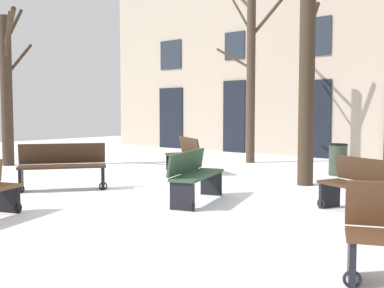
% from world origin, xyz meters
% --- Properties ---
extents(ground_plane, '(31.28, 31.28, 0.00)m').
position_xyz_m(ground_plane, '(0.00, 0.00, 0.00)').
color(ground_plane, white).
extents(building_facade, '(19.55, 0.60, 7.97)m').
position_xyz_m(building_facade, '(-0.01, 8.24, 4.02)').
color(building_facade, tan).
rests_on(building_facade, ground).
extents(tree_center, '(2.19, 1.14, 5.53)m').
position_xyz_m(tree_center, '(-0.81, 5.39, 2.83)').
color(tree_center, '#423326').
rests_on(tree_center, ground).
extents(tree_foreground, '(1.77, 1.51, 4.65)m').
position_xyz_m(tree_foreground, '(-5.76, 0.18, 2.38)').
color(tree_foreground, '#382B1E').
rests_on(tree_foreground, ground).
extents(tree_left_of_center, '(1.62, 1.24, 5.86)m').
position_xyz_m(tree_left_of_center, '(2.50, 2.40, 2.92)').
color(tree_left_of_center, '#382B1E').
rests_on(tree_left_of_center, ground).
extents(litter_bin, '(0.47, 0.47, 0.79)m').
position_xyz_m(litter_bin, '(2.45, 4.30, 0.40)').
color(litter_bin, '#2D3D2D').
rests_on(litter_bin, ground).
extents(bench_back_to_back_left, '(1.56, 1.24, 0.92)m').
position_xyz_m(bench_back_to_back_left, '(-0.78, 2.21, 0.45)').
color(bench_back_to_back_left, '#3D2819').
rests_on(bench_back_to_back_left, ground).
extents(bench_far_corner, '(0.98, 1.68, 0.90)m').
position_xyz_m(bench_far_corner, '(1.89, -0.57, 0.47)').
color(bench_far_corner, '#2D4C33').
rests_on(bench_far_corner, ground).
extents(bench_near_center_tree, '(1.39, 1.64, 0.94)m').
position_xyz_m(bench_near_center_tree, '(-0.96, -1.32, 0.50)').
color(bench_near_center_tree, '#3D2819').
rests_on(bench_near_center_tree, ground).
extents(bench_facing_shops, '(1.67, 1.06, 0.87)m').
position_xyz_m(bench_facing_shops, '(4.60, 0.27, 0.44)').
color(bench_facing_shops, '#3D2819').
rests_on(bench_facing_shops, ground).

